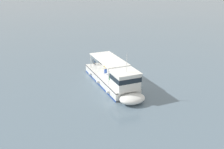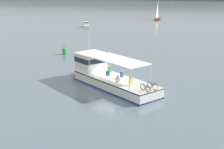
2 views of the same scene
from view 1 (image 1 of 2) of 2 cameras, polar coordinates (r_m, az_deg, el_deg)
The scene contains 2 objects.
ground_plane at distance 31.88m, azimuth 0.97°, elevation -2.76°, with size 400.00×400.00×0.00m, color slate.
ferry_main at distance 31.20m, azimuth 0.73°, elevation -1.27°, with size 11.99×10.14×5.32m.
Camera 1 is at (-13.90, 25.63, 12.87)m, focal length 40.26 mm.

